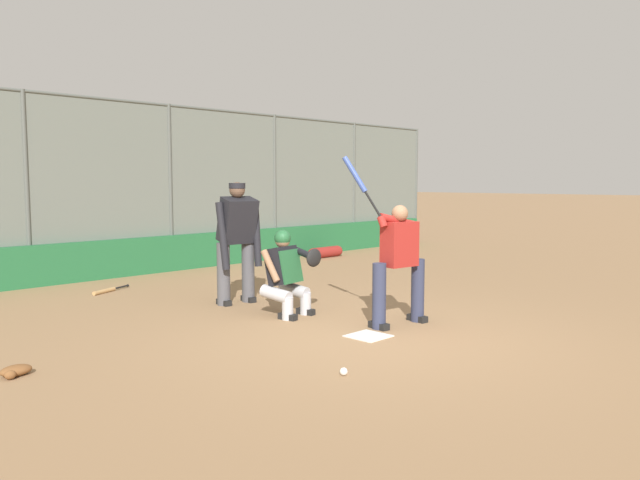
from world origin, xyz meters
TOP-DOWN VIEW (x-y plane):
  - ground_plane at (0.00, 0.00)m, footprint 160.00×160.00m
  - home_plate_marker at (0.00, 0.00)m, footprint 0.43×0.43m
  - backstop_fence at (-0.00, -6.38)m, footprint 19.68×0.08m
  - padding_wall at (0.00, -6.28)m, footprint 19.21×0.18m
  - bleachers_beyond at (-2.04, -8.89)m, footprint 13.72×2.50m
  - batter_at_plate at (-0.70, -0.11)m, footprint 0.93×0.74m
  - catcher_behind_plate at (-0.11, -1.51)m, footprint 0.65×0.75m
  - umpire_home at (-0.15, -2.63)m, footprint 0.72×0.49m
  - spare_bat_near_backstop at (0.76, -4.90)m, footprint 0.80×0.38m
  - fielding_glove_on_dirt at (3.44, -1.38)m, footprint 0.29×0.22m
  - baseball_loose at (1.28, 0.78)m, footprint 0.07×0.07m
  - equipment_bag_dugout_side at (-5.09, -5.59)m, footprint 1.08×0.25m

SIDE VIEW (x-z plane):
  - ground_plane at x=0.00m, z-range 0.00..0.00m
  - home_plate_marker at x=0.00m, z-range 0.00..0.01m
  - spare_bat_near_backstop at x=0.76m, z-range 0.00..0.07m
  - baseball_loose at x=1.28m, z-range 0.00..0.07m
  - fielding_glove_on_dirt at x=3.44m, z-range 0.00..0.10m
  - equipment_bag_dugout_side at x=-5.09m, z-range 0.00..0.25m
  - padding_wall at x=0.00m, z-range 0.00..0.71m
  - bleachers_beyond at x=-2.04m, z-range -0.26..1.22m
  - catcher_behind_plate at x=-0.11m, z-range 0.02..1.18m
  - batter_at_plate at x=-0.70m, z-range -0.23..1.88m
  - umpire_home at x=-0.15m, z-range 0.07..1.86m
  - backstop_fence at x=0.00m, z-range 0.09..3.43m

